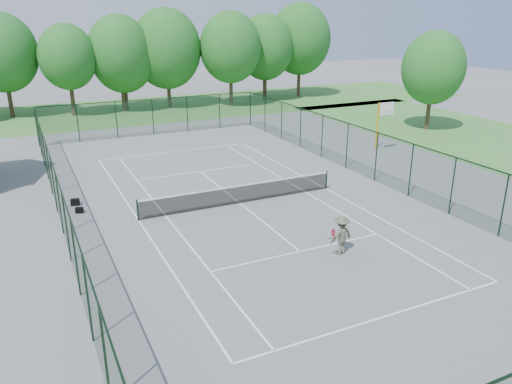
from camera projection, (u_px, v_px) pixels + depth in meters
ground at (240, 203)px, 26.90m from camera, size 140.00×140.00×0.00m
grass_far at (125, 111)px, 52.37m from camera, size 80.00×16.00×0.01m
grass_side at (493, 141)px, 40.05m from camera, size 14.00×40.00×0.01m
court_lines at (240, 203)px, 26.90m from camera, size 11.05×23.85×0.01m
tennis_net at (240, 193)px, 26.71m from camera, size 11.08×0.08×1.10m
fence_enclosure at (240, 176)px, 26.37m from camera, size 18.05×36.05×3.02m
tree_line_far at (119, 52)px, 50.35m from camera, size 39.40×6.40×9.70m
basketball_goal at (383, 116)px, 36.47m from camera, size 1.20×1.43×3.65m
tree_side at (433, 68)px, 42.33m from camera, size 5.31×5.31×8.41m
sports_bag_a at (75, 202)px, 26.58m from camera, size 0.49×0.36×0.35m
sports_bag_b at (79, 210)px, 25.57m from camera, size 0.44×0.35×0.30m
tennis_player at (341, 235)px, 21.01m from camera, size 2.25×0.87×1.71m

